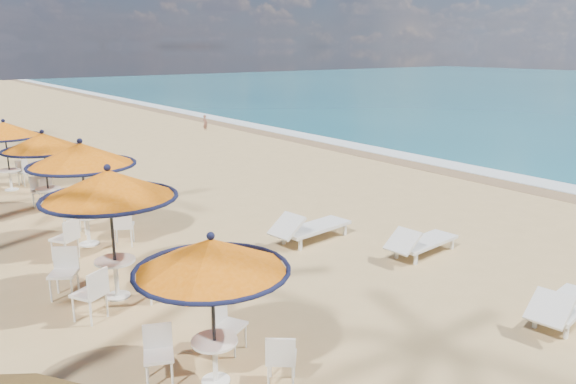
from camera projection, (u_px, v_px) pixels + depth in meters
The scene contains 12 objects.
ground at pixel (474, 296), 10.29m from camera, with size 160.00×160.00×0.00m, color tan.
foam_strip at pixel (405, 156), 23.43m from camera, with size 1.20×140.00×0.04m, color white.
wetsand_band at pixel (390, 159), 22.91m from camera, with size 1.40×140.00×0.02m, color olive.
station_0 at pixel (214, 273), 7.32m from camera, with size 2.07×2.07×2.16m.
station_1 at pixel (108, 202), 9.77m from camera, with size 2.38×2.38×2.48m.
station_2 at pixel (82, 168), 12.53m from camera, with size 2.38×2.38×2.48m.
station_3 at pixel (43, 149), 15.21m from camera, with size 2.20×2.20×2.29m.
station_4 at pixel (6, 136), 17.56m from camera, with size 2.18×2.18×2.28m.
lounger_near at pixel (563, 305), 9.22m from camera, with size 1.99×0.87×0.69m.
lounger_mid at pixel (420, 242), 12.20m from camera, with size 2.01×0.80×0.70m.
lounger_far at pixel (308, 227), 13.08m from camera, with size 2.22×0.93×0.77m.
person at pixel (205, 122), 30.57m from camera, with size 0.33×0.21×0.90m, color brown.
Camera 1 is at (-8.40, -5.56, 4.44)m, focal length 35.00 mm.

